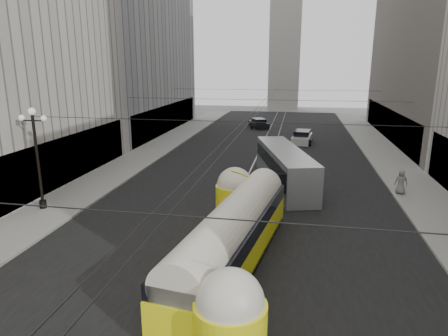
% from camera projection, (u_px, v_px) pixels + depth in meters
% --- Properties ---
extents(road, '(20.00, 85.00, 0.02)m').
position_uv_depth(road, '(261.00, 164.00, 37.09)').
color(road, black).
rests_on(road, ground).
extents(sidewalk_left, '(4.00, 72.00, 0.15)m').
position_uv_depth(sidewalk_left, '(152.00, 151.00, 42.52)').
color(sidewalk_left, gray).
rests_on(sidewalk_left, ground).
extents(sidewalk_right, '(4.00, 72.00, 0.15)m').
position_uv_depth(sidewalk_right, '(390.00, 160.00, 38.28)').
color(sidewalk_right, gray).
rests_on(sidewalk_right, ground).
extents(rail_left, '(0.12, 85.00, 0.04)m').
position_uv_depth(rail_left, '(253.00, 164.00, 37.23)').
color(rail_left, gray).
rests_on(rail_left, ground).
extents(rail_right, '(0.12, 85.00, 0.04)m').
position_uv_depth(rail_right, '(269.00, 165.00, 36.96)').
color(rail_right, gray).
rests_on(rail_right, ground).
extents(building_left_far, '(12.60, 28.60, 28.60)m').
position_uv_depth(building_left_far, '(121.00, 22.00, 51.74)').
color(building_left_far, '#999999').
rests_on(building_left_far, ground).
extents(distant_tower, '(6.00, 6.00, 31.36)m').
position_uv_depth(distant_tower, '(286.00, 33.00, 78.48)').
color(distant_tower, '#B2AFA8').
rests_on(distant_tower, ground).
extents(lamppost_left_mid, '(1.86, 0.44, 6.37)m').
position_uv_depth(lamppost_left_mid, '(37.00, 153.00, 24.58)').
color(lamppost_left_mid, black).
rests_on(lamppost_left_mid, sidewalk_left).
extents(catenary, '(25.00, 72.00, 0.23)m').
position_uv_depth(catenary, '(263.00, 102.00, 34.62)').
color(catenary, black).
rests_on(catenary, ground).
extents(streetcar, '(4.07, 14.50, 3.18)m').
position_uv_depth(streetcar, '(233.00, 235.00, 18.07)').
color(streetcar, '#FFFC16').
rests_on(streetcar, ground).
extents(city_bus, '(5.23, 11.55, 2.84)m').
position_uv_depth(city_bus, '(284.00, 166.00, 30.31)').
color(city_bus, '#A0A3A5').
rests_on(city_bus, ground).
extents(sedan_white_far, '(2.51, 5.00, 1.52)m').
position_uv_depth(sedan_white_far, '(302.00, 137.00, 46.89)').
color(sedan_white_far, silver).
rests_on(sedan_white_far, ground).
extents(sedan_dark_far, '(3.45, 4.70, 1.37)m').
position_uv_depth(sedan_dark_far, '(259.00, 124.00, 58.12)').
color(sedan_dark_far, black).
rests_on(sedan_dark_far, ground).
extents(pedestrian_sidewalk_right, '(0.94, 0.67, 1.75)m').
position_uv_depth(pedestrian_sidewalk_right, '(401.00, 182.00, 28.05)').
color(pedestrian_sidewalk_right, slate).
rests_on(pedestrian_sidewalk_right, sidewalk_right).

